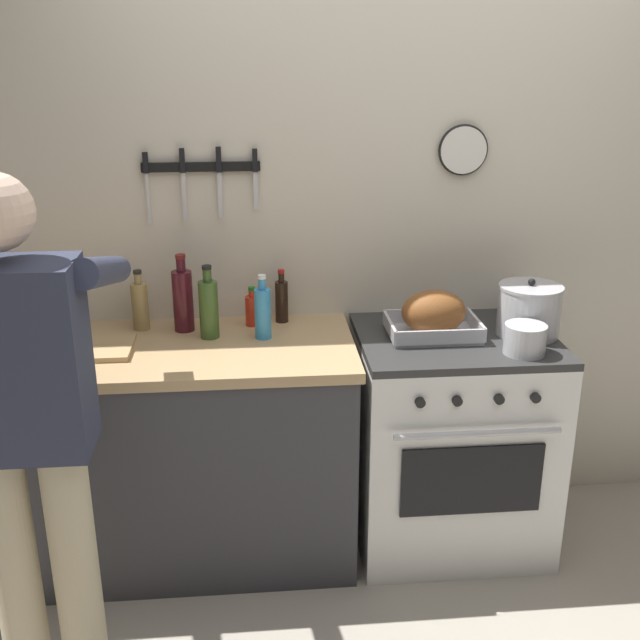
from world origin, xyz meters
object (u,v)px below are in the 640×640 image
Objects in this scene: bottle_olive_oil at (209,308)px; bottle_dish_soap at (263,312)px; saucepan at (525,339)px; bottle_hot_sauce at (252,310)px; bottle_wine_red at (183,299)px; cutting_board at (83,349)px; bottle_soy_sauce at (282,300)px; bottle_vinegar at (140,305)px; person_cook at (26,417)px; stove at (450,439)px; roasting_pan at (433,315)px; stock_pot at (529,310)px.

bottle_dish_soap is (0.20, -0.02, -0.02)m from bottle_olive_oil.
bottle_hot_sauce is at bearing 158.28° from saucepan.
bottle_wine_red is at bearing 139.69° from bottle_olive_oil.
bottle_soy_sauce reaches higher than cutting_board.
bottle_olive_oil is 1.31× the size of bottle_soy_sauce.
bottle_soy_sauce is (0.56, 0.04, -0.01)m from bottle_vinegar.
person_cook is 1.00m from bottle_dish_soap.
bottle_soy_sauce is at bearing -44.20° from person_cook.
stove is 2.92× the size of bottle_wine_red.
saucepan is 0.61× the size of bottle_dish_soap.
bottle_hot_sauce is 0.28m from bottle_wine_red.
bottle_olive_oil reaches higher than stove.
roasting_pan is 2.31× the size of saucepan.
saucepan is at bearing -15.99° from bottle_wine_red.
bottle_dish_soap reaches higher than cutting_board.
stock_pot is at bearing 67.38° from saucepan.
bottle_dish_soap reaches higher than bottle_hot_sauce.
cutting_board is at bearing -151.33° from bottle_wine_red.
roasting_pan is at bearing 167.91° from stove.
roasting_pan is 1.40× the size of bottle_dish_soap.
stock_pot is at bearing 0.82° from cutting_board.
bottle_dish_soap is (-1.03, 0.06, 0.00)m from stock_pot.
stove is 3.68× the size of stock_pot.
roasting_pan is at bearing 2.03° from cutting_board.
bottle_hot_sauce is (0.66, 0.86, 0.01)m from person_cook.
person_cook reaches higher than stove.
bottle_soy_sauce is (-0.58, 0.21, 0.01)m from roasting_pan.
person_cook reaches higher than bottle_wine_red.
roasting_pan reaches higher than bottle_hot_sauce.
bottle_olive_oil is 1.18× the size of bottle_vinegar.
roasting_pan is 0.98m from bottle_wine_red.
bottle_olive_oil is 0.21m from bottle_dish_soap.
bottle_soy_sauce is at bearing 153.88° from saucepan.
cutting_board is 1.64× the size of bottle_soy_sauce.
saucepan is at bearing -77.30° from person_cook.
bottle_soy_sauce is 0.20m from bottle_dish_soap.
roasting_pan is at bearing 144.01° from saucepan.
bottle_wine_red is at bearing 171.25° from roasting_pan.
bottle_olive_oil is 0.21m from bottle_hot_sauce.
bottle_hot_sauce is (0.16, 0.12, -0.05)m from bottle_olive_oil.
stock_pot reaches higher than bottle_soy_sauce.
roasting_pan is (1.35, 0.68, 0.03)m from person_cook.
bottle_dish_soap reaches higher than stove.
stock_pot is at bearing -0.59° from stove.
stove is at bearing -12.09° from roasting_pan.
bottle_hot_sauce is 0.64× the size of bottle_dish_soap.
bottle_dish_soap is (0.48, -0.14, 0.00)m from bottle_vinegar.
bottle_soy_sauce is (-0.95, 0.24, -0.01)m from stock_pot.
person_cook reaches higher than roasting_pan.
bottle_dish_soap is (-0.66, 0.04, 0.02)m from roasting_pan.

